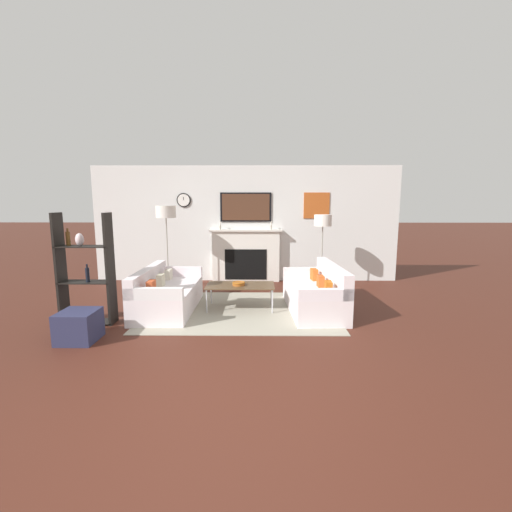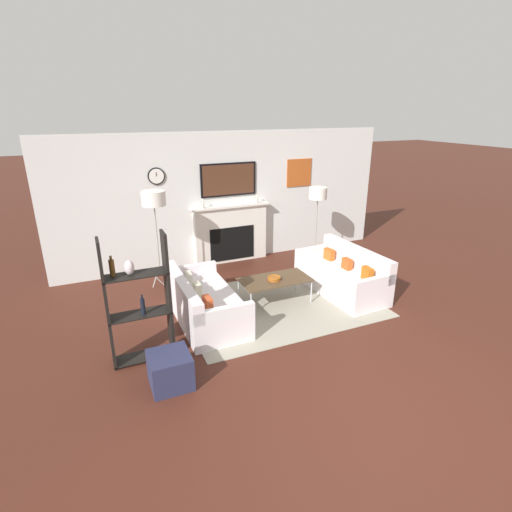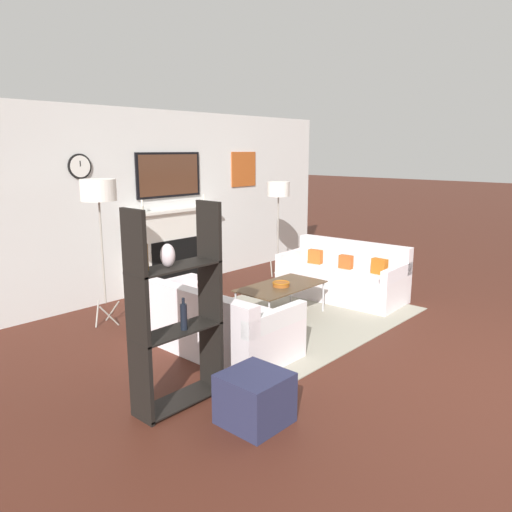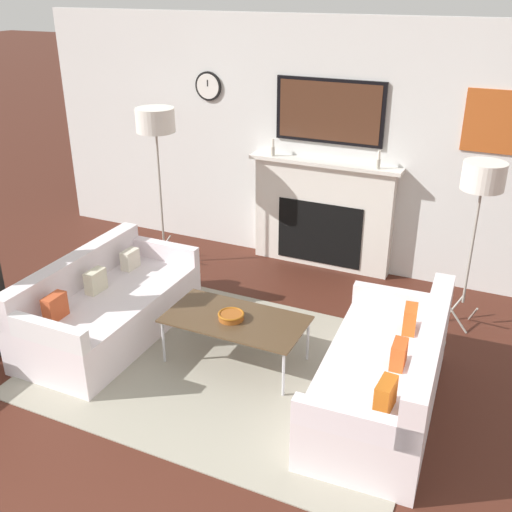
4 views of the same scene
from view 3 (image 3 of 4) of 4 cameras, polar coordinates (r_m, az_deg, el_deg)
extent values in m
cube|color=silver|center=(7.82, -10.04, 6.21)|extent=(7.16, 0.07, 2.70)
cube|color=silver|center=(7.84, -9.32, 0.68)|extent=(1.58, 0.16, 1.19)
cube|color=black|center=(7.81, -8.88, -0.69)|extent=(0.98, 0.01, 0.72)
cube|color=silver|center=(7.73, -9.38, 5.14)|extent=(1.70, 0.22, 0.04)
cylinder|color=#B2AD9E|center=(7.34, -12.86, 5.19)|extent=(0.04, 0.04, 0.10)
cylinder|color=white|center=(7.33, -12.90, 5.93)|extent=(0.03, 0.03, 0.09)
cylinder|color=#B2AD9E|center=(8.08, -5.98, 6.03)|extent=(0.04, 0.04, 0.10)
cylinder|color=white|center=(8.07, -5.99, 6.70)|extent=(0.03, 0.03, 0.09)
cube|color=black|center=(7.75, -9.93, 9.12)|extent=(1.19, 0.04, 0.67)
cube|color=#4C2D1E|center=(7.74, -9.84, 9.12)|extent=(1.10, 0.01, 0.61)
cylinder|color=black|center=(6.95, -19.50, 9.64)|extent=(0.32, 0.02, 0.32)
cylinder|color=silver|center=(6.93, -19.44, 9.64)|extent=(0.28, 0.00, 0.28)
cube|color=black|center=(6.93, -19.45, 9.93)|extent=(0.01, 0.00, 0.07)
cube|color=#B0501E|center=(8.86, -1.42, 9.89)|extent=(0.60, 0.02, 0.60)
cube|color=gray|center=(6.45, 3.59, -7.14)|extent=(3.19, 2.33, 0.01)
cube|color=silver|center=(5.51, -4.57, -8.25)|extent=(0.88, 1.79, 0.43)
cube|color=silver|center=(5.17, -7.53, -5.42)|extent=(0.17, 1.78, 0.30)
cube|color=silver|center=(6.03, -10.16, -3.56)|extent=(0.88, 0.10, 0.18)
cube|color=silver|center=(4.87, 2.28, -7.21)|extent=(0.88, 0.10, 0.18)
cube|color=beige|center=(5.71, -9.25, -4.37)|extent=(0.11, 0.19, 0.19)
cube|color=beige|center=(5.33, -5.66, -5.40)|extent=(0.10, 0.21, 0.21)
cube|color=#BE4D28|center=(4.96, -1.50, -6.60)|extent=(0.11, 0.22, 0.21)
cube|color=silver|center=(7.36, 9.67, -3.17)|extent=(0.91, 1.82, 0.42)
cube|color=silver|center=(7.55, 11.02, 0.29)|extent=(0.25, 1.79, 0.38)
cube|color=silver|center=(6.93, 15.82, -1.86)|extent=(0.83, 0.14, 0.18)
cube|color=silver|center=(7.72, 4.32, -0.02)|extent=(0.83, 0.14, 0.18)
cube|color=#AF5716|center=(7.16, 13.92, -1.16)|extent=(0.11, 0.22, 0.22)
cube|color=#B84C1E|center=(7.39, 10.23, -0.67)|extent=(0.11, 0.20, 0.20)
cube|color=#C0551E|center=(7.65, 6.78, -0.07)|extent=(0.13, 0.22, 0.21)
cube|color=#4C3823|center=(6.37, 2.89, -3.45)|extent=(1.18, 0.63, 0.02)
cylinder|color=#B7B7BC|center=(5.86, 1.51, -7.03)|extent=(0.02, 0.02, 0.41)
cylinder|color=#B7B7BC|center=(6.70, 7.68, -4.67)|extent=(0.02, 0.02, 0.41)
cylinder|color=#B7B7BC|center=(6.21, -2.34, -5.92)|extent=(0.02, 0.02, 0.41)
cylinder|color=#B7B7BC|center=(7.01, 4.00, -3.84)|extent=(0.02, 0.02, 0.41)
cylinder|color=#9E511C|center=(6.33, 2.89, -3.26)|extent=(0.21, 0.21, 0.05)
torus|color=#9D5513|center=(6.32, 2.89, -3.06)|extent=(0.22, 0.22, 0.02)
cylinder|color=#9E998E|center=(6.55, -16.09, -6.08)|extent=(0.09, 0.23, 0.29)
cylinder|color=#9E998E|center=(6.50, -17.68, -6.33)|extent=(0.17, 0.19, 0.29)
cylinder|color=#9E998E|center=(6.37, -16.41, -6.61)|extent=(0.23, 0.07, 0.29)
cylinder|color=#9E998E|center=(6.28, -17.15, 0.33)|extent=(0.02, 0.02, 1.26)
cylinder|color=white|center=(6.18, -17.59, 7.21)|extent=(0.42, 0.42, 0.25)
cylinder|color=#9E998E|center=(8.68, 2.77, -1.27)|extent=(0.09, 0.23, 0.26)
cylinder|color=#9E998E|center=(8.57, 1.76, -1.44)|extent=(0.17, 0.19, 0.26)
cylinder|color=#9E998E|center=(8.50, 2.94, -1.56)|extent=(0.23, 0.07, 0.26)
cylinder|color=#9E998E|center=(8.45, 2.53, 3.07)|extent=(0.02, 0.02, 1.12)
cylinder|color=white|center=(8.37, 2.58, 7.66)|extent=(0.37, 0.37, 0.24)
cube|color=black|center=(3.96, -13.37, -7.06)|extent=(0.04, 0.28, 1.70)
cube|color=black|center=(4.40, -5.25, -4.81)|extent=(0.04, 0.28, 1.70)
cube|color=black|center=(4.49, -8.72, -15.95)|extent=(0.79, 0.28, 0.02)
cube|color=black|center=(4.23, -9.00, -8.43)|extent=(0.79, 0.28, 0.01)
cube|color=black|center=(4.07, -9.25, -1.23)|extent=(0.79, 0.28, 0.02)
ellipsoid|color=silver|center=(4.02, -10.06, 0.07)|extent=(0.12, 0.12, 0.19)
cylinder|color=brown|center=(3.94, -12.66, -0.15)|extent=(0.07, 0.07, 0.21)
cylinder|color=brown|center=(3.92, -12.75, 1.71)|extent=(0.03, 0.03, 0.05)
cylinder|color=black|center=(4.19, -8.26, -6.91)|extent=(0.06, 0.06, 0.22)
cylinder|color=black|center=(4.15, -8.32, -5.11)|extent=(0.03, 0.03, 0.05)
cube|color=#262846|center=(4.09, -0.14, -15.94)|extent=(0.48, 0.48, 0.41)
camera|label=1|loc=(5.46, 62.90, 2.49)|focal=24.00mm
camera|label=2|loc=(2.76, 85.55, 22.53)|focal=28.00mm
camera|label=4|loc=(6.79, 43.67, 16.34)|focal=42.00mm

